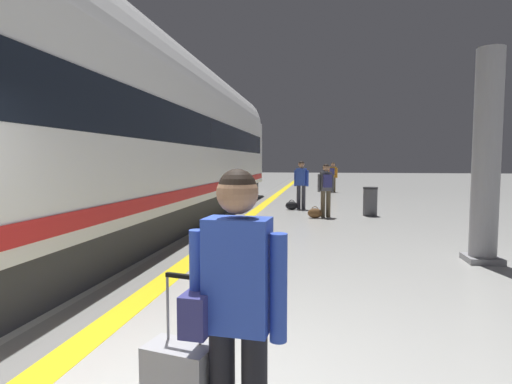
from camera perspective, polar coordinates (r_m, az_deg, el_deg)
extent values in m
cube|color=yellow|center=(12.48, -1.24, -3.58)|extent=(0.36, 80.00, 0.01)
cube|color=slate|center=(12.56, -2.93, -3.55)|extent=(0.71, 80.00, 0.01)
cube|color=#38383D|center=(9.67, -18.26, -4.06)|extent=(2.67, 23.10, 0.70)
cube|color=white|center=(9.58, -18.52, 6.66)|extent=(2.90, 24.06, 2.90)
cylinder|color=white|center=(9.74, -18.72, 14.91)|extent=(2.84, 23.58, 2.84)
cube|color=black|center=(9.60, -18.57, 8.75)|extent=(2.93, 22.62, 0.80)
cube|color=red|center=(9.59, -18.35, -0.22)|extent=(2.94, 23.58, 0.24)
cube|color=gray|center=(13.45, -16.90, 4.90)|extent=(0.02, 0.90, 2.00)
cube|color=blue|center=(2.16, -2.59, -11.56)|extent=(0.35, 0.23, 0.60)
cylinder|color=blue|center=(2.11, 3.19, -13.32)|extent=(0.09, 0.09, 0.56)
cylinder|color=blue|center=(2.23, -8.19, -12.39)|extent=(0.09, 0.09, 0.56)
sphere|color=#A37556|center=(2.08, -2.64, -0.15)|extent=(0.22, 0.22, 0.22)
sphere|color=black|center=(2.08, -2.64, 0.53)|extent=(0.20, 0.20, 0.20)
cube|color=navy|center=(2.26, -7.86, -16.21)|extent=(0.16, 0.29, 0.22)
cylinder|color=gray|center=(2.37, -7.93, -16.35)|extent=(0.02, 0.02, 0.38)
cylinder|color=gray|center=(2.48, -12.31, -15.51)|extent=(0.02, 0.02, 0.38)
cube|color=black|center=(2.37, -10.23, -11.61)|extent=(0.22, 0.07, 0.02)
cylinder|color=brown|center=(12.65, 9.40, -1.69)|extent=(0.14, 0.14, 0.82)
cylinder|color=brown|center=(12.70, 10.15, -1.68)|extent=(0.14, 0.14, 0.82)
cube|color=#4C4C51|center=(12.62, 9.82, 1.48)|extent=(0.37, 0.29, 0.58)
cylinder|color=#4C4C51|center=(12.57, 8.88, 1.26)|extent=(0.09, 0.09, 0.54)
cylinder|color=#4C4C51|center=(12.70, 10.72, 1.26)|extent=(0.09, 0.09, 0.54)
sphere|color=#A37556|center=(12.61, 9.85, 3.38)|extent=(0.21, 0.21, 0.21)
sphere|color=black|center=(12.61, 9.85, 3.49)|extent=(0.20, 0.20, 0.20)
cube|color=navy|center=(12.48, 10.04, 1.53)|extent=(0.28, 0.21, 0.39)
ellipsoid|color=brown|center=(12.45, 8.30, -2.98)|extent=(0.44, 0.26, 0.30)
torus|color=brown|center=(12.43, 8.31, -2.52)|extent=(0.22, 0.02, 0.22)
cylinder|color=#383842|center=(14.70, 6.02, -0.74)|extent=(0.14, 0.14, 0.86)
cylinder|color=#383842|center=(14.65, 6.71, -0.76)|extent=(0.14, 0.14, 0.86)
cube|color=blue|center=(14.63, 6.39, 2.13)|extent=(0.39, 0.28, 0.61)
cylinder|color=blue|center=(14.71, 5.56, 1.95)|extent=(0.09, 0.09, 0.57)
cylinder|color=blue|center=(14.58, 7.25, 1.91)|extent=(0.09, 0.09, 0.57)
sphere|color=#A37556|center=(14.62, 6.41, 3.85)|extent=(0.23, 0.23, 0.23)
sphere|color=black|center=(14.62, 6.41, 3.95)|extent=(0.21, 0.21, 0.21)
ellipsoid|color=black|center=(14.48, 5.05, -1.92)|extent=(0.44, 0.26, 0.30)
torus|color=black|center=(14.47, 5.05, -1.53)|extent=(0.22, 0.02, 0.22)
cylinder|color=brown|center=(23.08, 10.55, 1.02)|extent=(0.14, 0.14, 0.83)
cylinder|color=brown|center=(23.03, 10.98, 1.01)|extent=(0.14, 0.14, 0.83)
cube|color=orange|center=(23.03, 10.79, 2.78)|extent=(0.38, 0.30, 0.59)
cylinder|color=orange|center=(23.11, 10.28, 2.67)|extent=(0.09, 0.09, 0.55)
cylinder|color=orange|center=(22.97, 11.31, 2.65)|extent=(0.09, 0.09, 0.55)
sphere|color=#A37556|center=(23.02, 10.80, 3.84)|extent=(0.22, 0.22, 0.22)
sphere|color=black|center=(23.02, 10.81, 3.91)|extent=(0.20, 0.20, 0.20)
cube|color=navy|center=(22.88, 10.67, 2.83)|extent=(0.29, 0.22, 0.40)
cube|color=#596038|center=(22.73, 9.98, 0.82)|extent=(0.44, 0.37, 0.59)
cube|color=#596038|center=(22.84, 10.11, 0.65)|extent=(0.28, 0.16, 0.32)
cylinder|color=black|center=(22.76, 9.57, 0.01)|extent=(0.05, 0.06, 0.06)
cylinder|color=black|center=(22.63, 10.22, -0.02)|extent=(0.05, 0.06, 0.06)
cylinder|color=gray|center=(22.70, 9.70, 2.04)|extent=(0.02, 0.02, 0.38)
cylinder|color=gray|center=(22.61, 10.17, 2.03)|extent=(0.02, 0.02, 0.38)
cube|color=black|center=(22.65, 9.94, 2.52)|extent=(0.21, 0.12, 0.02)
cylinder|color=gray|center=(7.87, 29.72, 4.31)|extent=(0.44, 0.44, 3.60)
cube|color=gray|center=(8.04, 29.25, -8.24)|extent=(0.56, 0.56, 0.10)
cylinder|color=#4C4C51|center=(13.35, 15.79, -1.41)|extent=(0.44, 0.44, 0.85)
cylinder|color=#262628|center=(13.31, 15.83, 0.54)|extent=(0.46, 0.46, 0.06)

